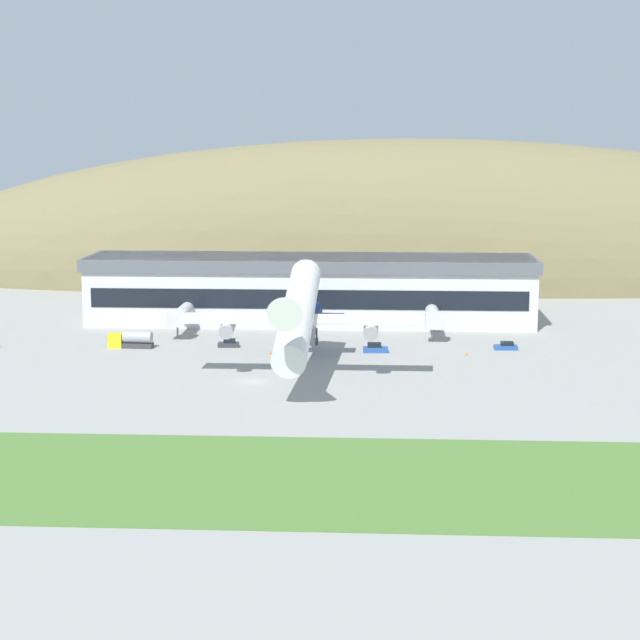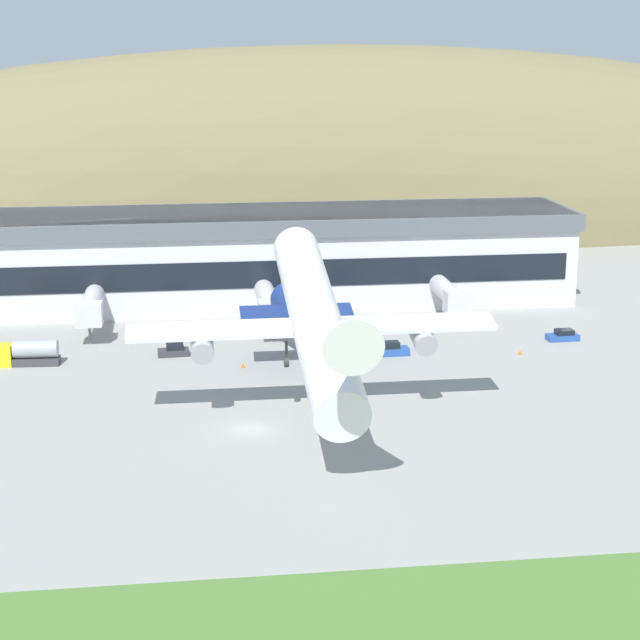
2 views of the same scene
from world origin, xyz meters
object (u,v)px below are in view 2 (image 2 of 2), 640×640
at_px(cargo_airplane, 314,320).
at_px(service_car_3, 391,350).
at_px(jetway_0, 91,306).
at_px(jetway_2, 450,295).
at_px(service_car_1, 174,351).
at_px(terminal_building, 263,251).
at_px(service_car_0, 563,336).
at_px(jetway_1, 269,303).
at_px(fuel_truck, 25,353).
at_px(traffic_cone_1, 520,352).
at_px(traffic_cone_0, 243,365).

bearing_deg(cargo_airplane, service_car_3, 59.39).
height_order(jetway_0, jetway_2, same).
bearing_deg(service_car_1, service_car_3, -6.97).
bearing_deg(terminal_building, jetway_2, -32.54).
height_order(jetway_2, service_car_0, jetway_2).
height_order(jetway_0, jetway_1, same).
distance_m(terminal_building, fuel_truck, 40.96).
bearing_deg(cargo_airplane, fuel_truck, 145.64).
distance_m(terminal_building, service_car_3, 32.17).
height_order(jetway_0, fuel_truck, jetway_0).
xyz_separation_m(terminal_building, jetway_0, (-23.36, -15.35, -3.58)).
distance_m(service_car_0, traffic_cone_1, 9.07).
xyz_separation_m(terminal_building, traffic_cone_1, (28.82, -30.28, -7.29)).
distance_m(jetway_1, jetway_2, 24.49).
height_order(cargo_airplane, fuel_truck, cargo_airplane).
bearing_deg(terminal_building, service_car_1, -117.03).
bearing_deg(jetway_0, traffic_cone_1, -15.97).
bearing_deg(service_car_3, jetway_2, 51.30).
xyz_separation_m(jetway_1, service_car_1, (-12.31, -9.03, -3.39)).
relative_size(jetway_1, cargo_airplane, 0.30).
distance_m(jetway_1, traffic_cone_0, 15.93).
bearing_deg(fuel_truck, service_car_1, 5.36).
bearing_deg(service_car_3, service_car_0, 8.92).
distance_m(fuel_truck, traffic_cone_0, 25.66).
height_order(terminal_building, traffic_cone_1, terminal_building).
bearing_deg(jetway_0, cargo_airplane, -53.37).
bearing_deg(service_car_0, fuel_truck, -178.23).
bearing_deg(service_car_1, cargo_airplane, -58.38).
xyz_separation_m(terminal_building, jetway_2, (23.83, -15.20, -3.58)).
distance_m(terminal_building, service_car_0, 44.47).
distance_m(jetway_1, service_car_1, 15.64).
xyz_separation_m(jetway_0, service_car_3, (36.49, -13.21, -3.30)).
height_order(jetway_0, traffic_cone_0, jetway_0).
bearing_deg(traffic_cone_1, service_car_1, 173.30).
relative_size(jetway_2, traffic_cone_0, 21.22).
height_order(jetway_1, traffic_cone_0, jetway_1).
bearing_deg(traffic_cone_0, service_car_3, 8.42).
xyz_separation_m(jetway_2, service_car_1, (-36.77, -10.17, -3.39)).
distance_m(service_car_1, traffic_cone_1, 42.06).
bearing_deg(jetway_2, cargo_airplane, -124.04).
distance_m(service_car_1, fuel_truck, 17.34).
relative_size(traffic_cone_0, traffic_cone_1, 1.00).
height_order(jetway_1, cargo_airplane, cargo_airplane).
bearing_deg(service_car_3, jetway_0, 160.09).
xyz_separation_m(service_car_0, fuel_truck, (-66.34, -2.05, 0.85)).
distance_m(service_car_0, traffic_cone_0, 41.54).
bearing_deg(jetway_1, service_car_3, -41.60).
xyz_separation_m(terminal_building, service_car_1, (-12.95, -25.37, -6.97)).
relative_size(jetway_1, fuel_truck, 1.79).
distance_m(cargo_airplane, service_car_1, 28.79).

